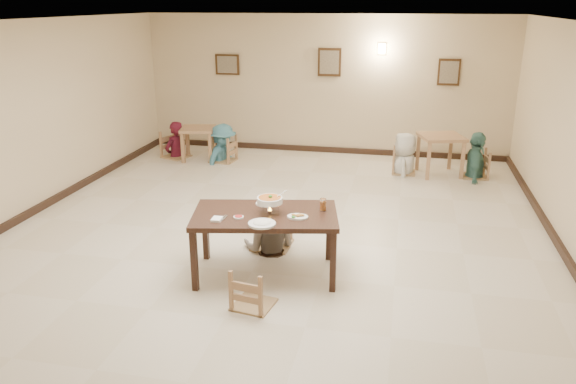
% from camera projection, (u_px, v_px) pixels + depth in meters
% --- Properties ---
extents(floor, '(10.00, 10.00, 0.00)m').
position_uv_depth(floor, '(272.00, 238.00, 8.13)').
color(floor, beige).
rests_on(floor, ground).
extents(ceiling, '(10.00, 10.00, 0.00)m').
position_uv_depth(ceiling, '(270.00, 22.00, 7.16)').
color(ceiling, white).
rests_on(ceiling, wall_back).
extents(wall_back, '(10.00, 0.00, 10.00)m').
position_uv_depth(wall_back, '(325.00, 85.00, 12.27)').
color(wall_back, beige).
rests_on(wall_back, floor).
extents(wall_front, '(10.00, 0.00, 10.00)m').
position_uv_depth(wall_front, '(54.00, 346.00, 3.02)').
color(wall_front, beige).
rests_on(wall_front, floor).
extents(wall_left, '(0.00, 10.00, 10.00)m').
position_uv_depth(wall_left, '(13.00, 124.00, 8.43)').
color(wall_left, beige).
rests_on(wall_left, floor).
extents(baseboard_back, '(8.00, 0.06, 0.12)m').
position_uv_depth(baseboard_back, '(323.00, 149.00, 12.71)').
color(baseboard_back, black).
rests_on(baseboard_back, floor).
extents(baseboard_left, '(0.06, 10.00, 0.12)m').
position_uv_depth(baseboard_left, '(29.00, 213.00, 8.89)').
color(baseboard_left, black).
rests_on(baseboard_left, floor).
extents(baseboard_right, '(0.06, 10.00, 0.12)m').
position_uv_depth(baseboard_right, '(567.00, 259.00, 7.34)').
color(baseboard_right, black).
rests_on(baseboard_right, floor).
extents(picture_a, '(0.55, 0.04, 0.45)m').
position_uv_depth(picture_a, '(227.00, 65.00, 12.53)').
color(picture_a, '#341F10').
rests_on(picture_a, wall_back).
extents(picture_b, '(0.50, 0.04, 0.60)m').
position_uv_depth(picture_b, '(329.00, 62.00, 12.05)').
color(picture_b, '#341F10').
rests_on(picture_b, wall_back).
extents(picture_c, '(0.45, 0.04, 0.55)m').
position_uv_depth(picture_c, '(449.00, 72.00, 11.61)').
color(picture_c, '#341F10').
rests_on(picture_c, wall_back).
extents(wall_sconce, '(0.16, 0.05, 0.22)m').
position_uv_depth(wall_sconce, '(382.00, 49.00, 11.74)').
color(wall_sconce, '#FFD88C').
rests_on(wall_sconce, wall_back).
extents(main_table, '(1.90, 1.30, 0.82)m').
position_uv_depth(main_table, '(265.00, 219.00, 6.82)').
color(main_table, '#341D14').
rests_on(main_table, floor).
extents(chair_far, '(0.51, 0.51, 1.10)m').
position_uv_depth(chair_far, '(272.00, 209.00, 7.68)').
color(chair_far, tan).
rests_on(chair_far, floor).
extents(chair_near, '(0.43, 0.43, 0.92)m').
position_uv_depth(chair_near, '(253.00, 269.00, 6.18)').
color(chair_near, tan).
rests_on(chair_near, floor).
extents(main_diner, '(0.77, 0.60, 1.57)m').
position_uv_depth(main_diner, '(269.00, 196.00, 7.50)').
color(main_diner, gray).
rests_on(main_diner, floor).
extents(curry_warmer, '(0.35, 0.31, 0.28)m').
position_uv_depth(curry_warmer, '(270.00, 200.00, 6.75)').
color(curry_warmer, silver).
rests_on(curry_warmer, main_table).
extents(rice_plate_far, '(0.29, 0.29, 0.07)m').
position_uv_depth(rice_plate_far, '(267.00, 204.00, 7.07)').
color(rice_plate_far, white).
rests_on(rice_plate_far, main_table).
extents(rice_plate_near, '(0.32, 0.32, 0.07)m').
position_uv_depth(rice_plate_near, '(262.00, 223.00, 6.44)').
color(rice_plate_near, white).
rests_on(rice_plate_near, main_table).
extents(fried_plate, '(0.25, 0.25, 0.06)m').
position_uv_depth(fried_plate, '(298.00, 216.00, 6.65)').
color(fried_plate, white).
rests_on(fried_plate, main_table).
extents(chili_dish, '(0.12, 0.12, 0.03)m').
position_uv_depth(chili_dish, '(239.00, 217.00, 6.64)').
color(chili_dish, white).
rests_on(chili_dish, main_table).
extents(napkin_cutlery, '(0.14, 0.23, 0.03)m').
position_uv_depth(napkin_cutlery, '(217.00, 219.00, 6.57)').
color(napkin_cutlery, white).
rests_on(napkin_cutlery, main_table).
extents(drink_glass, '(0.08, 0.08, 0.15)m').
position_uv_depth(drink_glass, '(323.00, 205.00, 6.86)').
color(drink_glass, white).
rests_on(drink_glass, main_table).
extents(bg_table_left, '(0.83, 0.83, 0.70)m').
position_uv_depth(bg_table_left, '(198.00, 134.00, 11.97)').
color(bg_table_left, '#A77851').
rests_on(bg_table_left, floor).
extents(bg_table_right, '(0.98, 0.98, 0.79)m').
position_uv_depth(bg_table_right, '(441.00, 142.00, 10.89)').
color(bg_table_right, '#A77851').
rests_on(bg_table_right, floor).
extents(bg_chair_ll, '(0.50, 0.50, 1.07)m').
position_uv_depth(bg_chair_ll, '(175.00, 133.00, 12.14)').
color(bg_chair_ll, tan).
rests_on(bg_chair_ll, floor).
extents(bg_chair_lr, '(0.49, 0.49, 1.04)m').
position_uv_depth(bg_chair_lr, '(222.00, 137.00, 11.84)').
color(bg_chair_lr, tan).
rests_on(bg_chair_lr, floor).
extents(bg_chair_rl, '(0.45, 0.45, 0.95)m').
position_uv_depth(bg_chair_rl, '(405.00, 150.00, 11.03)').
color(bg_chair_rl, tan).
rests_on(bg_chair_rl, floor).
extents(bg_chair_rr, '(0.47, 0.47, 1.00)m').
position_uv_depth(bg_chair_rr, '(477.00, 152.00, 10.77)').
color(bg_chair_rr, tan).
rests_on(bg_chair_rr, floor).
extents(bg_diner_a, '(0.59, 0.68, 1.58)m').
position_uv_depth(bg_diner_a, '(174.00, 121.00, 12.05)').
color(bg_diner_a, '#4E1020').
rests_on(bg_diner_a, floor).
extents(bg_diner_b, '(0.82, 1.15, 1.61)m').
position_uv_depth(bg_diner_b, '(222.00, 124.00, 11.74)').
color(bg_diner_b, teal).
rests_on(bg_diner_b, floor).
extents(bg_diner_c, '(0.52, 0.80, 1.63)m').
position_uv_depth(bg_diner_c, '(406.00, 133.00, 10.92)').
color(bg_diner_c, silver).
rests_on(bg_diner_c, floor).
extents(bg_diner_d, '(0.50, 1.07, 1.78)m').
position_uv_depth(bg_diner_d, '(479.00, 132.00, 10.65)').
color(bg_diner_d, '#4B8479').
rests_on(bg_diner_d, floor).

